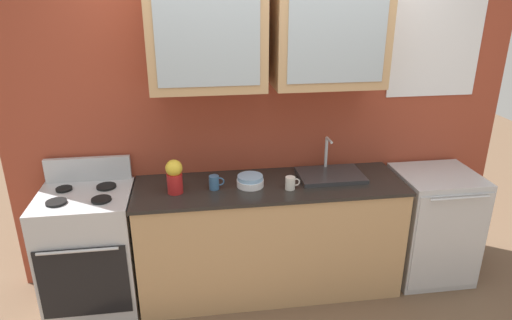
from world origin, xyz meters
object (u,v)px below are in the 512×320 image
Objects in this scene: sink_faucet at (330,174)px; stove_range at (91,250)px; cup_near_bowls at (214,182)px; bowl_stack at (250,181)px; dishwasher at (431,225)px; cup_near_sink at (291,183)px; vase at (174,176)px.

stove_range is at bearing -177.85° from sink_faucet.
cup_near_bowls is (0.91, -0.03, 0.49)m from stove_range.
dishwasher is at bearing 0.21° from bowl_stack.
dishwasher is (1.47, 0.01, -0.48)m from bowl_stack.
sink_faucet is 2.47× the size of bowl_stack.
cup_near_sink is 0.54m from cup_near_bowls.
stove_range is 1.03m from cup_near_bowls.
stove_range reaches higher than dishwasher.
stove_range reaches higher than bowl_stack.
sink_faucet is 1.16m from vase.
stove_range is 0.85m from vase.
sink_faucet reaches higher than bowl_stack.
cup_near_bowls is 0.12× the size of dishwasher.
cup_near_bowls is (-0.53, 0.08, 0.00)m from cup_near_sink.
vase is 0.29m from cup_near_bowls.
stove_range is 5.45× the size of bowl_stack.
stove_range is at bearing 179.52° from bowl_stack.
cup_near_sink is (-0.35, -0.17, 0.03)m from sink_faucet.
cup_near_bowls reaches higher than cup_near_sink.
cup_near_bowls is at bearing -179.29° from dishwasher.
vase is at bearing -175.53° from cup_near_bowls.
cup_near_sink reaches higher than dishwasher.
vase is at bearing -178.77° from dishwasher.
vase reaches higher than stove_range.
vase is (-1.15, -0.11, 0.11)m from sink_faucet.
dishwasher is at bearing 4.79° from cup_near_sink.
dishwasher is (0.85, -0.07, -0.46)m from sink_faucet.
bowl_stack is at bearing 3.57° from cup_near_bowls.
cup_near_bowls is at bearing -1.63° from stove_range.
vase is at bearing -174.33° from sink_faucet.
cup_near_sink is 0.12× the size of dishwasher.
cup_near_sink is (0.81, -0.06, -0.08)m from vase.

